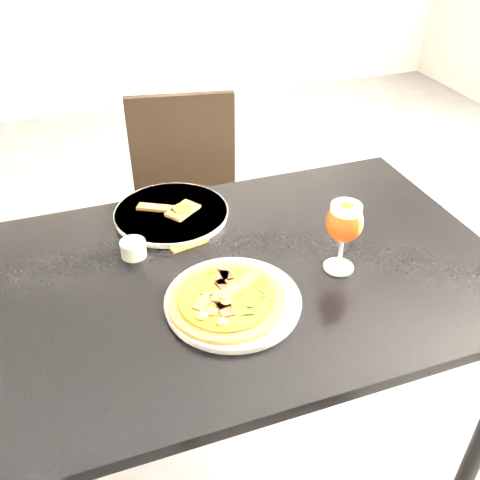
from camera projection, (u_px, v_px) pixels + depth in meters
name	position (u px, v px, depth m)	size (l,w,h in m)	color
ground	(303.00, 423.00, 1.79)	(6.00, 6.00, 0.00)	#535355
dining_table	(249.00, 296.00, 1.32)	(1.20, 0.80, 0.75)	black
chair_far	(188.00, 209.00, 1.98)	(0.47, 0.47, 0.88)	black
plate_main	(233.00, 302.00, 1.15)	(0.29, 0.29, 0.02)	white
pizza	(227.00, 299.00, 1.14)	(0.25, 0.25, 0.03)	olive
plate_second	(171.00, 213.00, 1.44)	(0.30, 0.30, 0.02)	white
crust_scraps	(174.00, 209.00, 1.43)	(0.17, 0.12, 0.01)	olive
loose_crust	(189.00, 244.00, 1.33)	(0.10, 0.02, 0.01)	olive
sauce_cup	(133.00, 248.00, 1.29)	(0.06, 0.06, 0.04)	beige
beer_glass	(344.00, 223.00, 1.19)	(0.09, 0.09, 0.18)	#B9BEC3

